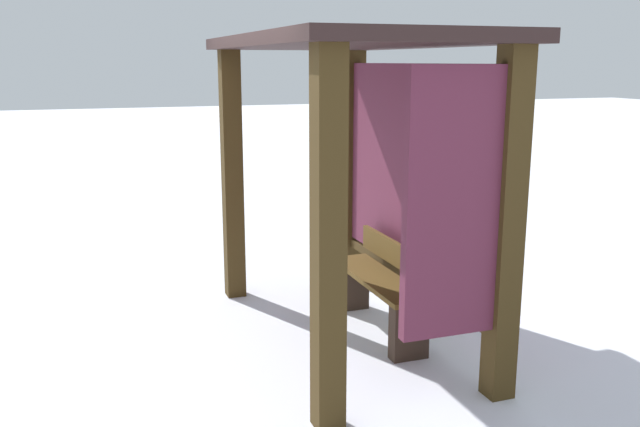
# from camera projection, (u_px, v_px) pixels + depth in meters

# --- Properties ---
(ground_plane) EXTENTS (60.00, 60.00, 0.00)m
(ground_plane) POSITION_uv_depth(u_px,v_px,m) (343.00, 336.00, 5.67)
(ground_plane) COLOR white
(bus_shelter) EXTENTS (2.95, 1.57, 2.42)m
(bus_shelter) POSITION_uv_depth(u_px,v_px,m) (374.00, 134.00, 5.27)
(bus_shelter) COLOR #3E2C13
(bus_shelter) RESTS_ON ground
(bench_left_inside) EXTENTS (1.34, 0.34, 0.76)m
(bench_left_inside) POSITION_uv_depth(u_px,v_px,m) (381.00, 289.00, 5.70)
(bench_left_inside) COLOR brown
(bench_left_inside) RESTS_ON ground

